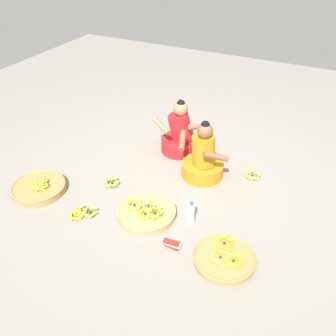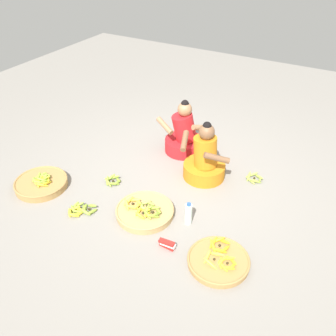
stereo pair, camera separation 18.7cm
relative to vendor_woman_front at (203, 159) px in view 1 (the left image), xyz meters
The scene contains 11 objects.
ground_plane 0.45m from the vendor_woman_front, 127.92° to the right, with size 10.00×10.00×0.00m, color gray.
vendor_woman_front is the anchor object (origin of this frame).
vendor_woman_behind 0.64m from the vendor_woman_front, 140.39° to the left, with size 0.70×0.55×0.76m.
banana_basket_mid_right 1.40m from the vendor_woman_front, 59.25° to the right, with size 0.59×0.59×0.14m.
banana_basket_near_bicycle 1.02m from the vendor_woman_front, 105.01° to the right, with size 0.64×0.64×0.15m.
banana_basket_back_right 1.99m from the vendor_woman_front, 144.22° to the right, with size 0.63×0.63×0.16m.
loose_bananas_back_left 0.66m from the vendor_woman_front, 22.65° to the left, with size 0.23×0.23×0.09m.
loose_bananas_back_center 1.58m from the vendor_woman_front, 125.29° to the right, with size 0.29×0.29×0.08m.
loose_bananas_front_right 1.15m from the vendor_woman_front, 143.79° to the right, with size 0.22×0.22×0.09m.
water_bottle 0.88m from the vendor_woman_front, 75.92° to the right, with size 0.08×0.08×0.27m.
packet_carton_stack 1.29m from the vendor_woman_front, 81.37° to the right, with size 0.17×0.07×0.09m.
Camera 1 is at (1.50, -3.22, 2.72)m, focal length 38.94 mm.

